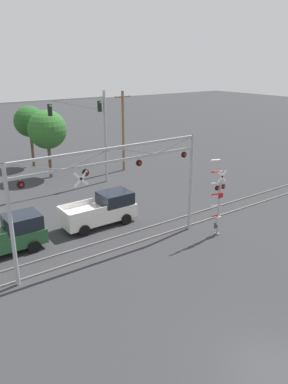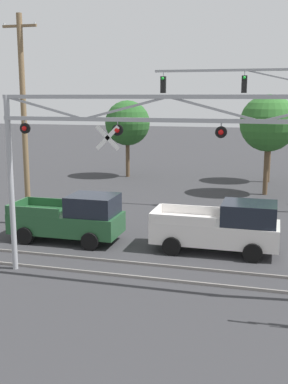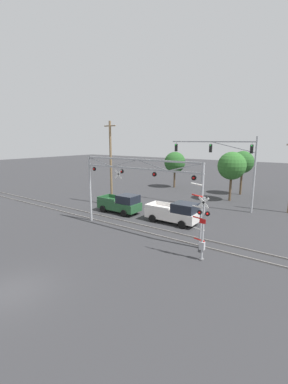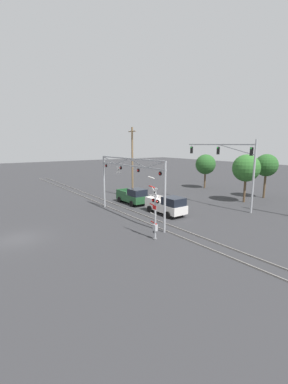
{
  "view_description": "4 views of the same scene",
  "coord_description": "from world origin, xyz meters",
  "px_view_note": "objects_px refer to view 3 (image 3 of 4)",
  "views": [
    {
      "loc": [
        -10.45,
        -6.21,
        11.17
      ],
      "look_at": [
        1.45,
        10.48,
        3.93
      ],
      "focal_mm": 35.0,
      "sensor_mm": 36.0,
      "label": 1
    },
    {
      "loc": [
        3.52,
        -4.27,
        6.57
      ],
      "look_at": [
        -1.53,
        13.98,
        2.78
      ],
      "focal_mm": 45.0,
      "sensor_mm": 36.0,
      "label": 2
    },
    {
      "loc": [
        13.25,
        -6.2,
        8.18
      ],
      "look_at": [
        1.73,
        9.99,
        4.16
      ],
      "focal_mm": 24.0,
      "sensor_mm": 36.0,
      "label": 3
    },
    {
      "loc": [
        23.35,
        -3.4,
        8.07
      ],
      "look_at": [
        1.57,
        12.29,
        3.04
      ],
      "focal_mm": 24.0,
      "sensor_mm": 36.0,
      "label": 4
    }
  ],
  "objects_px": {
    "pickup_truck_lead": "(175,213)",
    "background_tree_far_right_verge": "(175,162)",
    "crossing_gantry": "(137,180)",
    "background_tree_far_left_verge": "(243,162)",
    "utility_pole_left": "(111,163)",
    "crossing_signal_mast": "(202,230)",
    "pickup_truck_following": "(121,204)",
    "background_tree_beyond_span": "(232,166)",
    "traffic_signal_span": "(233,160)"
  },
  "relations": [
    {
      "from": "background_tree_beyond_span",
      "to": "pickup_truck_following",
      "type": "bearing_deg",
      "value": -121.71
    },
    {
      "from": "background_tree_far_left_verge",
      "to": "utility_pole_left",
      "type": "bearing_deg",
      "value": -126.01
    },
    {
      "from": "crossing_signal_mast",
      "to": "traffic_signal_span",
      "type": "relative_size",
      "value": 0.51
    },
    {
      "from": "crossing_gantry",
      "to": "pickup_truck_lead",
      "type": "distance_m",
      "value": 5.81
    },
    {
      "from": "crossing_gantry",
      "to": "utility_pole_left",
      "type": "bearing_deg",
      "value": 144.85
    },
    {
      "from": "utility_pole_left",
      "to": "background_tree_far_left_verge",
      "type": "xyz_separation_m",
      "value": [
        11.75,
        16.17,
        -0.47
      ]
    },
    {
      "from": "crossing_gantry",
      "to": "background_tree_beyond_span",
      "type": "xyz_separation_m",
      "value": [
        2.92,
        17.29,
        0.02
      ]
    },
    {
      "from": "background_tree_far_right_verge",
      "to": "crossing_gantry",
      "type": "bearing_deg",
      "value": -69.32
    },
    {
      "from": "crossing_gantry",
      "to": "background_tree_far_right_verge",
      "type": "relative_size",
      "value": 1.96
    },
    {
      "from": "crossing_gantry",
      "to": "traffic_signal_span",
      "type": "bearing_deg",
      "value": 71.38
    },
    {
      "from": "pickup_truck_following",
      "to": "background_tree_far_right_verge",
      "type": "relative_size",
      "value": 0.81
    },
    {
      "from": "crossing_signal_mast",
      "to": "pickup_truck_following",
      "type": "distance_m",
      "value": 13.52
    },
    {
      "from": "traffic_signal_span",
      "to": "pickup_truck_lead",
      "type": "distance_m",
      "value": 10.22
    },
    {
      "from": "background_tree_far_right_verge",
      "to": "crossing_signal_mast",
      "type": "bearing_deg",
      "value": -57.44
    },
    {
      "from": "traffic_signal_span",
      "to": "pickup_truck_following",
      "type": "distance_m",
      "value": 13.92
    },
    {
      "from": "pickup_truck_following",
      "to": "background_tree_far_left_verge",
      "type": "bearing_deg",
      "value": 65.73
    },
    {
      "from": "pickup_truck_lead",
      "to": "background_tree_far_right_verge",
      "type": "bearing_deg",
      "value": 118.96
    },
    {
      "from": "pickup_truck_following",
      "to": "background_tree_far_right_verge",
      "type": "height_order",
      "value": "background_tree_far_right_verge"
    },
    {
      "from": "crossing_signal_mast",
      "to": "utility_pole_left",
      "type": "height_order",
      "value": "utility_pole_left"
    },
    {
      "from": "pickup_truck_lead",
      "to": "utility_pole_left",
      "type": "bearing_deg",
      "value": 169.29
    },
    {
      "from": "traffic_signal_span",
      "to": "background_tree_beyond_span",
      "type": "bearing_deg",
      "value": 107.12
    },
    {
      "from": "traffic_signal_span",
      "to": "background_tree_far_right_verge",
      "type": "height_order",
      "value": "traffic_signal_span"
    },
    {
      "from": "crossing_signal_mast",
      "to": "utility_pole_left",
      "type": "bearing_deg",
      "value": 152.92
    },
    {
      "from": "pickup_truck_following",
      "to": "background_tree_far_left_verge",
      "type": "relative_size",
      "value": 0.77
    },
    {
      "from": "traffic_signal_span",
      "to": "pickup_truck_following",
      "type": "relative_size",
      "value": 2.09
    },
    {
      "from": "crossing_gantry",
      "to": "pickup_truck_following",
      "type": "xyz_separation_m",
      "value": [
        -5.31,
        3.97,
        -3.69
      ]
    },
    {
      "from": "background_tree_beyond_span",
      "to": "background_tree_far_right_verge",
      "type": "xyz_separation_m",
      "value": [
        -11.17,
        4.55,
        -0.39
      ]
    },
    {
      "from": "traffic_signal_span",
      "to": "pickup_truck_lead",
      "type": "relative_size",
      "value": 1.98
    },
    {
      "from": "crossing_signal_mast",
      "to": "pickup_truck_lead",
      "type": "relative_size",
      "value": 1.0
    },
    {
      "from": "traffic_signal_span",
      "to": "utility_pole_left",
      "type": "xyz_separation_m",
      "value": [
        -13.09,
        -6.61,
        -0.53
      ]
    },
    {
      "from": "background_tree_far_right_verge",
      "to": "pickup_truck_following",
      "type": "bearing_deg",
      "value": -80.67
    },
    {
      "from": "pickup_truck_following",
      "to": "pickup_truck_lead",
      "type": "bearing_deg",
      "value": 2.21
    },
    {
      "from": "crossing_signal_mast",
      "to": "background_tree_far_left_verge",
      "type": "bearing_deg",
      "value": 99.13
    },
    {
      "from": "crossing_gantry",
      "to": "pickup_truck_following",
      "type": "distance_m",
      "value": 7.59
    },
    {
      "from": "pickup_truck_following",
      "to": "background_tree_beyond_span",
      "type": "bearing_deg",
      "value": 58.29
    },
    {
      "from": "crossing_gantry",
      "to": "background_tree_far_left_verge",
      "type": "relative_size",
      "value": 1.84
    },
    {
      "from": "traffic_signal_span",
      "to": "background_tree_far_right_verge",
      "type": "relative_size",
      "value": 1.7
    },
    {
      "from": "traffic_signal_span",
      "to": "background_tree_beyond_span",
      "type": "relative_size",
      "value": 1.58
    },
    {
      "from": "crossing_gantry",
      "to": "traffic_signal_span",
      "type": "relative_size",
      "value": 1.15
    },
    {
      "from": "crossing_signal_mast",
      "to": "background_tree_far_right_verge",
      "type": "height_order",
      "value": "background_tree_far_right_verge"
    },
    {
      "from": "pickup_truck_lead",
      "to": "background_tree_far_left_verge",
      "type": "height_order",
      "value": "background_tree_far_left_verge"
    },
    {
      "from": "background_tree_far_right_verge",
      "to": "traffic_signal_span",
      "type": "bearing_deg",
      "value": -35.8
    },
    {
      "from": "crossing_signal_mast",
      "to": "background_tree_far_right_verge",
      "type": "bearing_deg",
      "value": 122.56
    },
    {
      "from": "pickup_truck_lead",
      "to": "utility_pole_left",
      "type": "height_order",
      "value": "utility_pole_left"
    },
    {
      "from": "pickup_truck_lead",
      "to": "background_tree_far_left_verge",
      "type": "relative_size",
      "value": 0.81
    },
    {
      "from": "pickup_truck_following",
      "to": "utility_pole_left",
      "type": "height_order",
      "value": "utility_pole_left"
    },
    {
      "from": "crossing_signal_mast",
      "to": "pickup_truck_following",
      "type": "relative_size",
      "value": 1.06
    },
    {
      "from": "traffic_signal_span",
      "to": "pickup_truck_lead",
      "type": "bearing_deg",
      "value": -108.17
    },
    {
      "from": "crossing_signal_mast",
      "to": "background_tree_beyond_span",
      "type": "height_order",
      "value": "background_tree_beyond_span"
    },
    {
      "from": "pickup_truck_lead",
      "to": "pickup_truck_following",
      "type": "height_order",
      "value": "same"
    }
  ]
}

